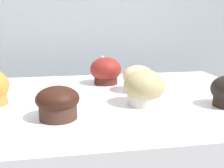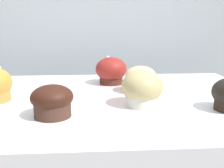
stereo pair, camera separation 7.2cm
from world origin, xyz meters
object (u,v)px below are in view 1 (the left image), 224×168
(muffin_back_left, at_px, (144,88))
(muffin_front_center, at_px, (138,79))
(muffin_front_right, at_px, (106,71))
(muffin_front_left, at_px, (58,103))

(muffin_back_left, bearing_deg, muffin_front_center, 82.04)
(muffin_back_left, distance_m, muffin_front_right, 0.25)
(muffin_front_center, xyz_separation_m, muffin_front_right, (-0.08, 0.12, 0.00))
(muffin_front_center, relative_size, muffin_front_left, 0.98)
(muffin_front_center, distance_m, muffin_front_left, 0.31)
(muffin_front_left, bearing_deg, muffin_front_center, 39.51)
(muffin_back_left, distance_m, muffin_front_left, 0.23)
(muffin_front_center, xyz_separation_m, muffin_back_left, (-0.02, -0.13, 0.00))
(muffin_front_center, bearing_deg, muffin_front_left, -140.49)
(muffin_back_left, xyz_separation_m, muffin_front_right, (-0.06, 0.25, 0.00))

